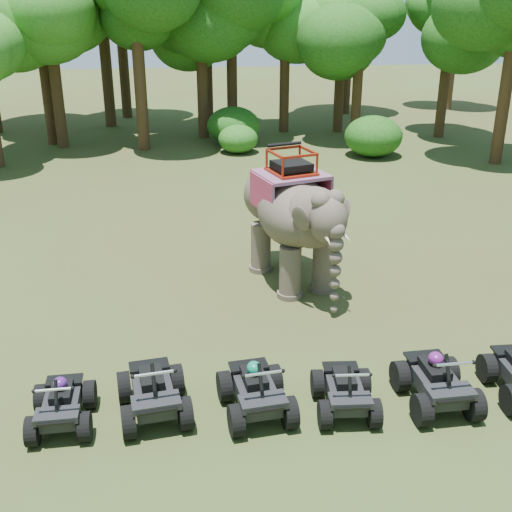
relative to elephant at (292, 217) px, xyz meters
The scene contains 22 objects.
ground 4.48m from the elephant, 108.30° to the right, with size 110.00×110.00×0.00m, color #47381E.
elephant is the anchor object (origin of this frame).
atv_0 7.99m from the elephant, 132.04° to the right, with size 1.13×1.55×1.15m, color black, non-canonical shape.
atv_1 6.87m from the elephant, 122.15° to the right, with size 1.28×1.76×1.31m, color black, non-canonical shape.
atv_2 6.26m from the elephant, 105.62° to the right, with size 1.25×1.72×1.27m, color black, non-canonical shape.
atv_3 6.17m from the elephant, 89.45° to the right, with size 1.15×1.57×1.16m, color black, non-canonical shape.
atv_4 6.43m from the elephant, 72.70° to the right, with size 1.28×1.76×1.30m, color black, non-canonical shape.
tree_0 21.10m from the elephant, 93.49° to the left, with size 5.37×5.37×7.67m, color #195114, non-canonical shape.
tree_1 19.98m from the elephant, 81.69° to the left, with size 5.48×5.48×7.83m, color #195114, non-canonical shape.
tree_2 18.12m from the elephant, 69.75° to the left, with size 5.01×5.01×7.16m, color #195114, non-canonical shape.
tree_3 20.66m from the elephant, 57.46° to the left, with size 5.39×5.39×7.71m, color #195114, non-canonical shape.
tree_4 16.53m from the elephant, 45.10° to the left, with size 5.83×5.83×8.33m, color #195114, non-canonical shape.
tree_31 19.50m from the elephant, 117.39° to the left, with size 6.00×6.00×8.57m, color #195114, non-canonical shape.
tree_32 17.12m from the elephant, 106.37° to the left, with size 6.66×6.66×9.51m, color #195114, non-canonical shape.
tree_33 25.95m from the elephant, 103.94° to the left, with size 7.12×7.12×10.17m, color #195114, non-canonical shape.
tree_34 20.50m from the elephant, 89.91° to the left, with size 6.36×6.36×9.09m, color #195114, non-canonical shape.
tree_35 20.35m from the elephant, 73.07° to the left, with size 5.60×5.60×8.00m, color #195114, non-canonical shape.
tree_37 20.50m from the elephant, 117.90° to the left, with size 5.65×5.65×8.07m, color #195114, non-canonical shape.
tree_38 29.53m from the elephant, 59.81° to the left, with size 5.51×5.51×7.87m, color #195114, non-canonical shape.
tree_40 23.61m from the elephant, 107.33° to the left, with size 7.51×7.51×10.73m, color #195114, non-canonical shape.
tree_41 26.14m from the elephant, 72.84° to the left, with size 7.23×7.23×10.33m, color #195114, non-canonical shape.
tree_43 18.94m from the elephant, 95.11° to the left, with size 6.41×6.41×9.15m, color #195114, non-canonical shape.
Camera 1 is at (-1.55, -12.22, 7.60)m, focal length 45.00 mm.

